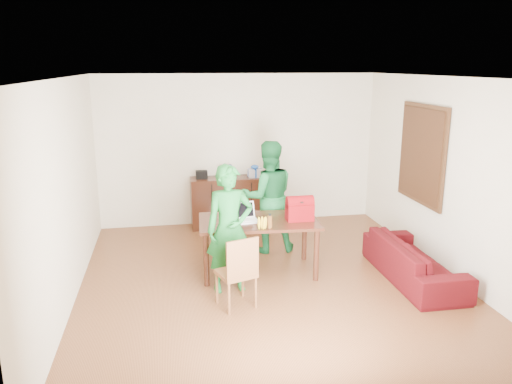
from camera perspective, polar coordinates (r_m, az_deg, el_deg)
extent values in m
cube|color=#4B2612|center=(6.86, 1.58, -10.65)|extent=(5.00, 5.50, 0.10)
cube|color=white|center=(6.22, 1.76, 13.42)|extent=(5.00, 5.50, 0.10)
cube|color=beige|center=(9.10, -2.02, 4.88)|extent=(5.00, 0.10, 2.70)
cube|color=beige|center=(3.84, 10.52, -9.00)|extent=(5.00, 0.10, 2.70)
cube|color=beige|center=(6.38, -21.33, -0.25)|extent=(0.10, 5.50, 2.70)
cube|color=beige|center=(7.35, 21.50, 1.57)|extent=(0.10, 5.50, 2.70)
cube|color=#3F2614|center=(7.86, 18.43, 4.11)|extent=(0.04, 1.28, 1.48)
cube|color=#452914|center=(7.85, 18.23, 4.11)|extent=(0.01, 1.18, 1.36)
cube|color=black|center=(8.99, -2.96, -1.13)|extent=(1.40, 0.45, 0.90)
cube|color=black|center=(8.81, -6.23, 1.98)|extent=(0.20, 0.14, 0.14)
cube|color=#B3B2BC|center=(8.93, -0.14, 2.23)|extent=(0.24, 0.22, 0.14)
ellipsoid|color=#1A4EAC|center=(8.91, -0.14, 2.89)|extent=(0.14, 0.14, 0.07)
cube|color=black|center=(6.91, 0.30, -3.38)|extent=(1.69, 1.02, 0.04)
cylinder|color=black|center=(6.63, -5.69, -7.75)|extent=(0.07, 0.07, 0.73)
cylinder|color=black|center=(6.81, 6.91, -7.18)|extent=(0.07, 0.07, 0.73)
cylinder|color=black|center=(7.34, -5.82, -5.52)|extent=(0.07, 0.07, 0.73)
cylinder|color=black|center=(7.50, 5.56, -5.07)|extent=(0.07, 0.07, 0.73)
cube|color=brown|center=(6.07, -2.31, -9.27)|extent=(0.52, 0.50, 0.05)
cube|color=brown|center=(5.82, -1.54, -7.61)|extent=(0.40, 0.16, 0.47)
imported|color=#166626|center=(6.35, -3.03, -4.23)|extent=(0.64, 0.45, 1.66)
imported|color=#15602C|center=(7.70, 1.40, -0.54)|extent=(0.85, 0.67, 1.74)
cube|color=white|center=(6.83, -1.19, -3.33)|extent=(0.37, 0.28, 0.02)
cube|color=black|center=(6.79, -1.19, -2.35)|extent=(0.35, 0.13, 0.22)
cylinder|color=brown|center=(6.56, 1.59, -3.32)|extent=(0.08, 0.08, 0.19)
cube|color=maroon|center=(6.89, 5.01, -2.13)|extent=(0.37, 0.21, 0.27)
imported|color=#38070E|center=(7.17, 17.58, -7.43)|extent=(0.75, 1.87, 0.54)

